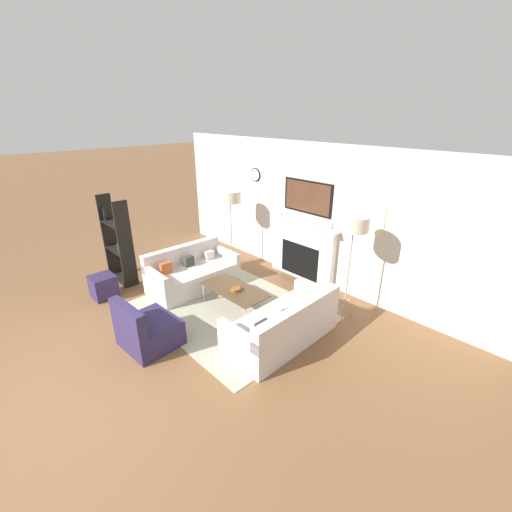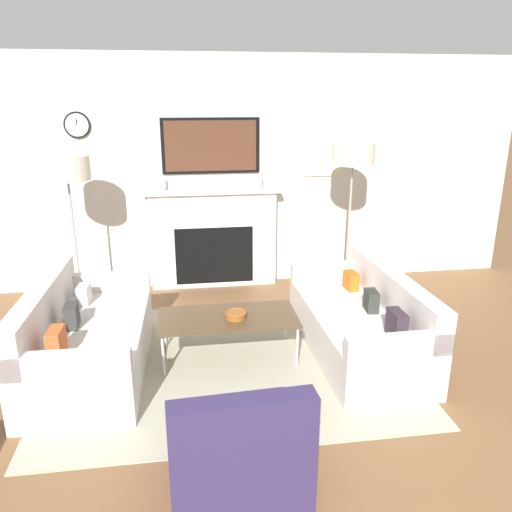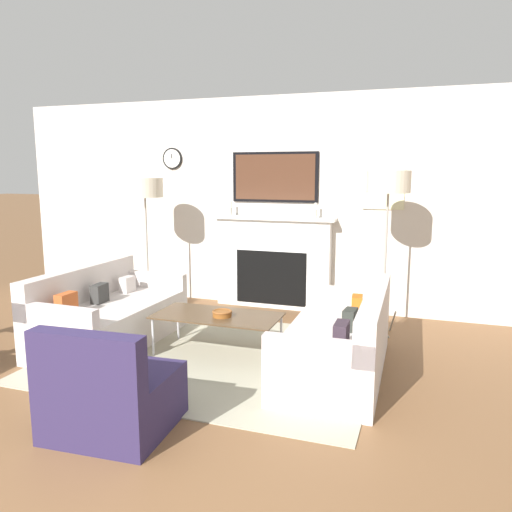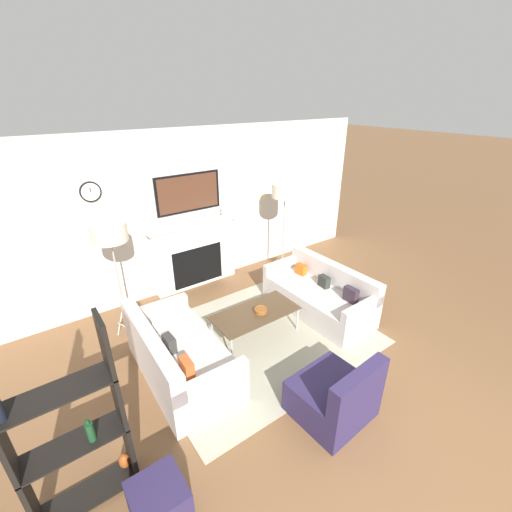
% 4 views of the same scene
% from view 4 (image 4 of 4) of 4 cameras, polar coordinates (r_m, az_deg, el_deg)
% --- Properties ---
extents(fireplace_wall, '(7.53, 0.28, 2.70)m').
position_cam_4_polar(fireplace_wall, '(5.96, -10.95, 6.10)').
color(fireplace_wall, beige).
rests_on(fireplace_wall, ground_plane).
extents(area_rug, '(3.02, 2.43, 0.01)m').
position_cam_4_polar(area_rug, '(5.03, 0.39, -13.39)').
color(area_rug, '#A9A58D').
rests_on(area_rug, ground_plane).
extents(couch_left, '(0.91, 1.69, 0.78)m').
position_cam_4_polar(couch_left, '(4.42, -12.84, -16.06)').
color(couch_left, silver).
rests_on(couch_left, ground_plane).
extents(couch_right, '(0.85, 1.78, 0.74)m').
position_cam_4_polar(couch_right, '(5.55, 10.55, -6.47)').
color(couch_right, silver).
rests_on(couch_right, ground_plane).
extents(armchair, '(0.81, 0.77, 0.78)m').
position_cam_4_polar(armchair, '(4.01, 13.04, -21.86)').
color(armchair, '#2D2449').
rests_on(armchair, ground_plane).
extents(coffee_table, '(1.21, 0.59, 0.39)m').
position_cam_4_polar(coffee_table, '(4.86, -0.05, -9.59)').
color(coffee_table, '#4C3823').
rests_on(coffee_table, ground_plane).
extents(decorative_bowl, '(0.19, 0.19, 0.06)m').
position_cam_4_polar(decorative_bowl, '(4.83, 0.80, -8.99)').
color(decorative_bowl, brown).
rests_on(decorative_bowl, coffee_table).
extents(floor_lamp_left, '(0.45, 0.45, 1.69)m').
position_cam_4_polar(floor_lamp_left, '(4.76, -23.26, 3.40)').
color(floor_lamp_left, '#9E998E').
rests_on(floor_lamp_left, ground_plane).
extents(floor_lamp_right, '(0.45, 0.45, 1.77)m').
position_cam_4_polar(floor_lamp_right, '(5.99, 4.85, 10.57)').
color(floor_lamp_right, '#9E998E').
rests_on(floor_lamp_right, ground_plane).
extents(shelf_unit, '(0.80, 0.28, 1.72)m').
position_cam_4_polar(shelf_unit, '(3.30, -28.51, -24.45)').
color(shelf_unit, black).
rests_on(shelf_unit, ground_plane).
extents(ottoman, '(0.41, 0.41, 0.42)m').
position_cam_4_polar(ottoman, '(3.44, -15.73, -35.09)').
color(ottoman, '#2D2449').
rests_on(ottoman, ground_plane).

